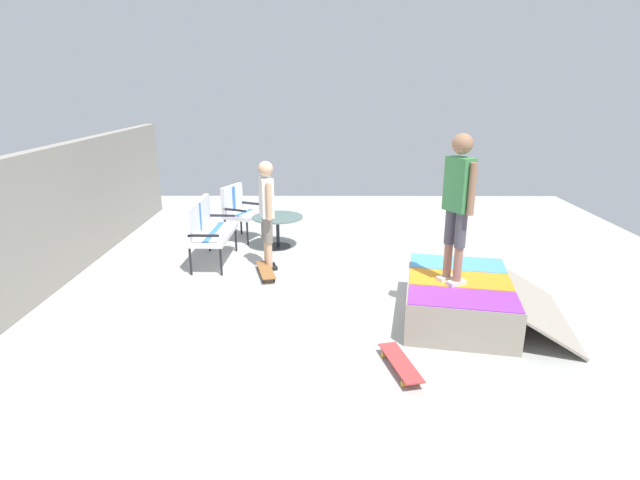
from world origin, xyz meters
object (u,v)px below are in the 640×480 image
at_px(skateboard_by_bench, 266,270).
at_px(patio_table, 278,226).
at_px(person_watching, 267,207).
at_px(patio_bench, 206,226).
at_px(patio_chair_near_house, 238,207).
at_px(person_skater, 458,197).
at_px(skateboard_spare, 400,363).
at_px(skate_ramp, 461,298).

bearing_deg(skateboard_by_bench, patio_table, -2.91).
bearing_deg(patio_table, person_watching, 176.67).
bearing_deg(person_watching, patio_bench, 74.30).
relative_size(patio_chair_near_house, person_skater, 0.57).
xyz_separation_m(person_watching, skateboard_spare, (-2.98, -1.66, -0.92)).
relative_size(patio_bench, person_skater, 0.71).
distance_m(skate_ramp, skateboard_by_bench, 2.97).
xyz_separation_m(patio_bench, person_watching, (-0.29, -1.02, 0.39)).
relative_size(skateboard_by_bench, skateboard_spare, 1.00).
bearing_deg(patio_chair_near_house, person_skater, -137.71).
bearing_deg(patio_bench, skate_ramp, -119.33).
xyz_separation_m(skate_ramp, person_watching, (1.74, 2.59, 0.74)).
height_order(patio_chair_near_house, patio_table, patio_chair_near_house).
xyz_separation_m(patio_bench, skateboard_by_bench, (-0.60, -1.01, -0.53)).
height_order(person_skater, skateboard_by_bench, person_skater).
xyz_separation_m(skate_ramp, patio_chair_near_house, (3.34, 3.31, 0.36)).
relative_size(patio_table, person_skater, 0.51).
relative_size(person_skater, skateboard_spare, 2.16).
bearing_deg(patio_table, patio_bench, 126.39).
relative_size(person_watching, skateboard_spare, 2.08).
xyz_separation_m(patio_table, person_watching, (-1.08, 0.06, 0.60)).
height_order(skate_ramp, person_watching, person_watching).
height_order(patio_bench, patio_chair_near_house, same).
bearing_deg(patio_chair_near_house, skate_ramp, -135.31).
distance_m(patio_table, person_watching, 1.24).
xyz_separation_m(patio_chair_near_house, person_watching, (-1.60, -0.72, 0.39)).
xyz_separation_m(patio_chair_near_house, person_skater, (-3.45, -3.14, 0.95)).
relative_size(patio_bench, patio_table, 1.41).
xyz_separation_m(patio_table, person_skater, (-2.93, -2.36, 1.16)).
distance_m(skateboard_by_bench, skateboard_spare, 3.14).
bearing_deg(skateboard_by_bench, person_watching, -1.46).
relative_size(skate_ramp, person_skater, 1.26).
relative_size(skate_ramp, skateboard_by_bench, 2.71).
bearing_deg(person_watching, person_skater, -127.37).
bearing_deg(skate_ramp, skateboard_by_bench, 61.26).
bearing_deg(skateboard_spare, patio_chair_near_house, 27.43).
relative_size(patio_bench, skateboard_by_bench, 1.53).
bearing_deg(patio_chair_near_house, skateboard_by_bench, -159.67).
xyz_separation_m(person_skater, skateboard_by_bench, (1.53, 2.43, -1.48)).
bearing_deg(person_watching, skateboard_spare, -150.89).
xyz_separation_m(patio_bench, patio_chair_near_house, (1.32, -0.30, -0.00)).
distance_m(patio_chair_near_house, patio_table, 0.96).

